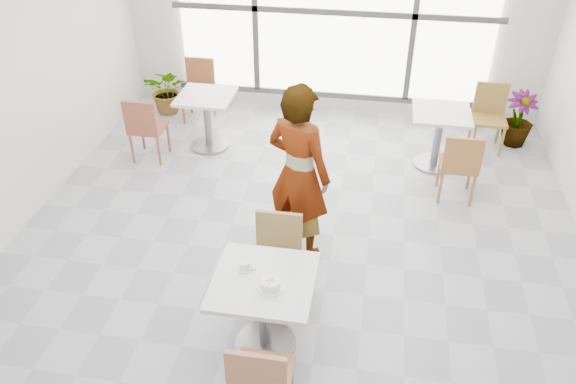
% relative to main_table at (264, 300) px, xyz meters
% --- Properties ---
extents(floor, '(7.00, 7.00, 0.00)m').
position_rel_main_table_xyz_m(floor, '(0.05, 1.17, -0.52)').
color(floor, '#9E9EA5').
rests_on(floor, ground).
extents(wall_back, '(6.00, 0.00, 6.00)m').
position_rel_main_table_xyz_m(wall_back, '(0.05, 4.67, 0.98)').
color(wall_back, silver).
rests_on(wall_back, ground).
extents(window, '(4.60, 0.07, 2.52)m').
position_rel_main_table_xyz_m(window, '(0.05, 4.61, 0.98)').
color(window, white).
rests_on(window, ground).
extents(main_table, '(0.80, 0.80, 0.75)m').
position_rel_main_table_xyz_m(main_table, '(0.00, 0.00, 0.00)').
color(main_table, silver).
rests_on(main_table, ground).
extents(chair_near, '(0.42, 0.42, 0.87)m').
position_rel_main_table_xyz_m(chair_near, '(0.12, -0.73, -0.02)').
color(chair_near, '#A46A4C').
rests_on(chair_near, ground).
extents(chair_far, '(0.42, 0.42, 0.87)m').
position_rel_main_table_xyz_m(chair_far, '(-0.01, 0.62, -0.02)').
color(chair_far, '#9A7B46').
rests_on(chair_far, ground).
extents(oatmeal_bowl, '(0.21, 0.21, 0.10)m').
position_rel_main_table_xyz_m(oatmeal_bowl, '(0.07, -0.08, 0.27)').
color(oatmeal_bowl, white).
rests_on(oatmeal_bowl, main_table).
extents(coffee_cup, '(0.16, 0.13, 0.07)m').
position_rel_main_table_xyz_m(coffee_cup, '(-0.17, 0.10, 0.26)').
color(coffee_cup, silver).
rests_on(coffee_cup, main_table).
extents(person, '(0.80, 0.68, 1.85)m').
position_rel_main_table_xyz_m(person, '(0.08, 1.30, 0.40)').
color(person, black).
rests_on(person, ground).
extents(bg_table_left, '(0.70, 0.70, 0.75)m').
position_rel_main_table_xyz_m(bg_table_left, '(-1.44, 3.26, -0.04)').
color(bg_table_left, silver).
rests_on(bg_table_left, ground).
extents(bg_table_right, '(0.70, 0.70, 0.75)m').
position_rel_main_table_xyz_m(bg_table_right, '(1.54, 3.28, -0.04)').
color(bg_table_right, silver).
rests_on(bg_table_right, ground).
extents(bg_chair_left_near, '(0.42, 0.42, 0.87)m').
position_rel_main_table_xyz_m(bg_chair_left_near, '(-2.10, 2.77, -0.02)').
color(bg_chair_left_near, '#964B34').
rests_on(bg_chair_left_near, ground).
extents(bg_chair_left_far, '(0.42, 0.42, 0.87)m').
position_rel_main_table_xyz_m(bg_chair_left_far, '(-1.81, 4.11, -0.02)').
color(bg_chair_left_far, brown).
rests_on(bg_chair_left_far, ground).
extents(bg_chair_right_near, '(0.42, 0.42, 0.87)m').
position_rel_main_table_xyz_m(bg_chair_right_near, '(1.73, 2.51, -0.02)').
color(bg_chair_right_near, '#9A6232').
rests_on(bg_chair_right_near, ground).
extents(bg_chair_right_far, '(0.42, 0.42, 0.87)m').
position_rel_main_table_xyz_m(bg_chair_right_far, '(2.22, 3.90, -0.02)').
color(bg_chair_right_far, olive).
rests_on(bg_chair_right_far, ground).
extents(plant_left, '(0.66, 0.58, 0.70)m').
position_rel_main_table_xyz_m(plant_left, '(-2.32, 4.18, -0.17)').
color(plant_left, '#4F763B').
rests_on(plant_left, ground).
extents(plant_right, '(0.47, 0.47, 0.74)m').
position_rel_main_table_xyz_m(plant_right, '(2.63, 4.03, -0.15)').
color(plant_right, '#39833A').
rests_on(plant_right, ground).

